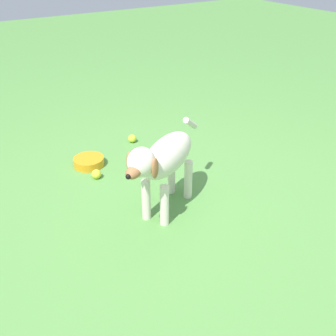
# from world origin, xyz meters

# --- Properties ---
(ground) EXTENTS (14.00, 14.00, 0.00)m
(ground) POSITION_xyz_m (0.00, 0.00, 0.00)
(ground) COLOR #548C42
(dog) EXTENTS (0.71, 0.44, 0.54)m
(dog) POSITION_xyz_m (-0.02, -0.06, 0.36)
(dog) COLOR silver
(dog) RESTS_ON ground
(tennis_ball_0) EXTENTS (0.07, 0.07, 0.07)m
(tennis_ball_0) POSITION_xyz_m (-0.30, -0.99, 0.03)
(tennis_ball_0) COLOR #C8D932
(tennis_ball_0) RESTS_ON ground
(tennis_ball_1) EXTENTS (0.07, 0.07, 0.07)m
(tennis_ball_1) POSITION_xyz_m (0.17, -0.63, 0.03)
(tennis_ball_1) COLOR #CED332
(tennis_ball_1) RESTS_ON ground
(tennis_ball_2) EXTENTS (0.07, 0.07, 0.07)m
(tennis_ball_2) POSITION_xyz_m (-0.26, -0.52, 0.03)
(tennis_ball_2) COLOR #D5E43F
(tennis_ball_2) RESTS_ON ground
(water_bowl) EXTENTS (0.22, 0.22, 0.06)m
(water_bowl) POSITION_xyz_m (0.15, -0.83, 0.03)
(water_bowl) COLOR orange
(water_bowl) RESTS_ON ground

